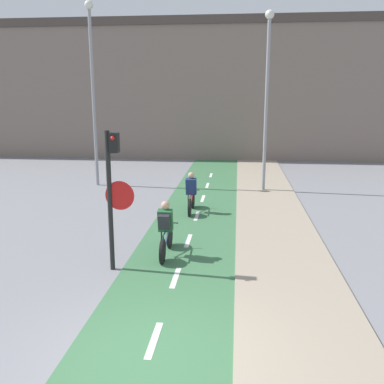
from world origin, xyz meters
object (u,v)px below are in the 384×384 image
(street_lamp_sidewalk, at_px, (267,85))
(cyclist_far, at_px, (191,194))
(street_lamp_far, at_px, (92,78))
(cyclist_near, at_px, (166,230))
(traffic_light_pole, at_px, (113,186))

(street_lamp_sidewalk, relative_size, cyclist_far, 4.29)
(street_lamp_far, xyz_separation_m, cyclist_far, (4.74, -4.18, -4.05))
(cyclist_near, bearing_deg, street_lamp_sidewalk, 70.05)
(street_lamp_sidewalk, bearing_deg, street_lamp_far, 176.79)
(street_lamp_far, height_order, street_lamp_sidewalk, street_lamp_far)
(street_lamp_far, bearing_deg, cyclist_far, -41.37)
(traffic_light_pole, height_order, cyclist_near, traffic_light_pole)
(street_lamp_far, relative_size, street_lamp_sidewalk, 1.08)
(street_lamp_far, relative_size, cyclist_far, 4.63)
(street_lamp_far, height_order, cyclist_near, street_lamp_far)
(traffic_light_pole, relative_size, cyclist_near, 1.87)
(street_lamp_sidewalk, height_order, cyclist_far, street_lamp_sidewalk)
(traffic_light_pole, height_order, street_lamp_far, street_lamp_far)
(street_lamp_far, distance_m, street_lamp_sidewalk, 7.44)
(traffic_light_pole, distance_m, street_lamp_far, 10.31)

